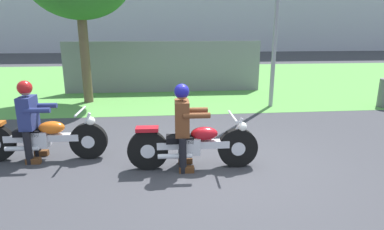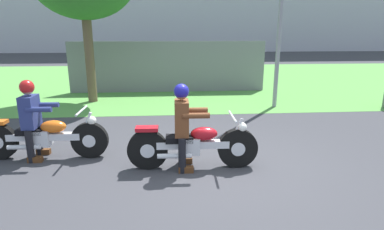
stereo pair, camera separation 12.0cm
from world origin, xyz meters
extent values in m
plane|color=#38383D|center=(0.00, 0.00, 0.00)|extent=(120.00, 120.00, 0.00)
cube|color=#549342|center=(0.00, 9.37, 0.00)|extent=(60.00, 12.00, 0.01)
cylinder|color=black|center=(0.36, 0.02, 0.33)|extent=(0.66, 0.14, 0.66)
cylinder|color=silver|center=(0.36, 0.02, 0.33)|extent=(0.23, 0.15, 0.23)
cylinder|color=black|center=(-1.12, 0.06, 0.33)|extent=(0.66, 0.14, 0.66)
cylinder|color=silver|center=(-1.12, 0.06, 0.33)|extent=(0.23, 0.15, 0.23)
cube|color=silver|center=(-0.38, 0.04, 0.41)|extent=(1.18, 0.17, 0.12)
cube|color=silver|center=(-0.43, 0.04, 0.39)|extent=(0.33, 0.25, 0.28)
ellipsoid|color=#B2141E|center=(-0.20, 0.03, 0.59)|extent=(0.45, 0.25, 0.22)
cube|color=black|center=(-0.60, 0.04, 0.51)|extent=(0.45, 0.25, 0.10)
cube|color=#B2141E|center=(-1.12, 0.06, 0.69)|extent=(0.36, 0.21, 0.06)
cylinder|color=silver|center=(0.31, 0.02, 0.58)|extent=(0.25, 0.06, 0.53)
cylinder|color=silver|center=(0.26, 0.02, 0.87)|extent=(0.05, 0.66, 0.04)
sphere|color=white|center=(0.42, 0.02, 0.69)|extent=(0.16, 0.16, 0.16)
cylinder|color=silver|center=(-0.68, -0.09, 0.27)|extent=(0.55, 0.09, 0.08)
cylinder|color=black|center=(-0.56, 0.22, 0.29)|extent=(0.12, 0.12, 0.58)
cube|color=#593319|center=(-0.50, 0.22, 0.05)|extent=(0.24, 0.11, 0.10)
cylinder|color=black|center=(-0.57, -0.14, 0.29)|extent=(0.12, 0.12, 0.58)
cube|color=#593319|center=(-0.51, -0.14, 0.05)|extent=(0.24, 0.11, 0.10)
cube|color=brown|center=(-0.56, 0.04, 0.86)|extent=(0.23, 0.39, 0.56)
cylinder|color=brown|center=(-0.34, 0.21, 0.94)|extent=(0.42, 0.10, 0.09)
cylinder|color=brown|center=(-0.35, -0.13, 0.94)|extent=(0.42, 0.10, 0.09)
sphere|color=#996B4C|center=(-0.56, 0.04, 1.26)|extent=(0.20, 0.20, 0.20)
sphere|color=navy|center=(-0.56, 0.04, 1.29)|extent=(0.24, 0.24, 0.24)
cylinder|color=black|center=(-2.17, 0.62, 0.32)|extent=(0.65, 0.14, 0.65)
cylinder|color=silver|center=(-2.17, 0.62, 0.32)|extent=(0.23, 0.15, 0.23)
cube|color=silver|center=(-2.96, 0.64, 0.40)|extent=(1.26, 0.17, 0.12)
cube|color=silver|center=(-3.01, 0.64, 0.38)|extent=(0.33, 0.25, 0.28)
ellipsoid|color=orange|center=(-2.78, 0.64, 0.58)|extent=(0.45, 0.25, 0.22)
cube|color=black|center=(-3.18, 0.65, 0.50)|extent=(0.45, 0.25, 0.10)
cylinder|color=silver|center=(-2.22, 0.62, 0.57)|extent=(0.25, 0.06, 0.53)
cylinder|color=silver|center=(-2.27, 0.62, 0.86)|extent=(0.05, 0.66, 0.04)
sphere|color=white|center=(-2.11, 0.62, 0.68)|extent=(0.16, 0.16, 0.16)
cylinder|color=silver|center=(-3.26, 0.51, 0.26)|extent=(0.55, 0.09, 0.08)
cylinder|color=black|center=(-3.13, 0.82, 0.29)|extent=(0.12, 0.12, 0.57)
cube|color=#593319|center=(-3.07, 0.82, 0.05)|extent=(0.24, 0.11, 0.10)
cylinder|color=black|center=(-3.14, 0.46, 0.29)|extent=(0.12, 0.12, 0.57)
cube|color=#593319|center=(-3.08, 0.46, 0.05)|extent=(0.24, 0.11, 0.10)
cube|color=navy|center=(-3.14, 0.64, 0.85)|extent=(0.23, 0.39, 0.56)
cylinder|color=navy|center=(-2.91, 0.81, 0.93)|extent=(0.42, 0.10, 0.09)
cylinder|color=navy|center=(-2.92, 0.47, 0.93)|extent=(0.42, 0.10, 0.09)
sphere|color=tan|center=(-3.14, 0.64, 1.25)|extent=(0.20, 0.20, 0.20)
sphere|color=#B21919|center=(-3.14, 0.64, 1.28)|extent=(0.24, 0.24, 0.24)
cylinder|color=brown|center=(-3.15, 5.25, 1.31)|extent=(0.28, 0.28, 2.62)
cube|color=slate|center=(-0.76, 6.70, 0.90)|extent=(7.00, 0.06, 1.80)
camera|label=1|loc=(-0.89, -4.85, 2.24)|focal=30.01mm
camera|label=2|loc=(-0.77, -4.86, 2.24)|focal=30.01mm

